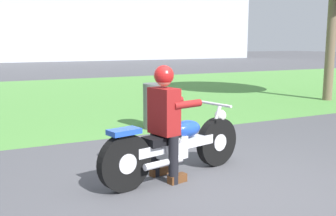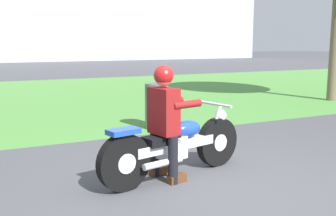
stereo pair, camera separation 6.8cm
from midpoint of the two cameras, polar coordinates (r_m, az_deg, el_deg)
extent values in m
plane|color=#4C4C51|center=(4.57, 7.96, -12.11)|extent=(120.00, 120.00, 0.00)
cube|color=#549342|center=(12.88, -15.53, 1.62)|extent=(60.00, 12.00, 0.01)
cylinder|color=black|center=(5.45, 6.72, -4.87)|extent=(0.67, 0.26, 0.66)
cylinder|color=silver|center=(5.45, 6.72, -4.87)|extent=(0.26, 0.19, 0.23)
cylinder|color=black|center=(4.53, -6.72, -7.87)|extent=(0.67, 0.26, 0.66)
cylinder|color=silver|center=(4.53, -6.72, -7.87)|extent=(0.26, 0.19, 0.23)
cube|color=silver|center=(4.93, 0.65, -5.38)|extent=(1.20, 0.40, 0.12)
cube|color=silver|center=(4.91, 0.20, -5.70)|extent=(0.37, 0.31, 0.28)
ellipsoid|color=#1E47B2|center=(5.01, 2.23, -3.05)|extent=(0.48, 0.33, 0.22)
cube|color=black|center=(4.77, -1.37, -4.64)|extent=(0.48, 0.33, 0.10)
cube|color=#1E47B2|center=(4.43, -6.81, -3.40)|extent=(0.40, 0.28, 0.06)
cylinder|color=silver|center=(5.36, 6.40, -2.37)|extent=(0.26, 0.10, 0.53)
cylinder|color=silver|center=(5.28, 6.08, 0.65)|extent=(0.18, 0.65, 0.04)
sphere|color=white|center=(5.42, 7.23, -1.07)|extent=(0.16, 0.16, 0.16)
cylinder|color=silver|center=(4.69, -1.07, -7.96)|extent=(0.55, 0.20, 0.08)
cylinder|color=black|center=(4.99, -2.28, -6.64)|extent=(0.12, 0.12, 0.58)
cube|color=#593319|center=(5.10, -1.72, -9.12)|extent=(0.26, 0.15, 0.10)
cylinder|color=black|center=(4.72, 0.39, -7.57)|extent=(0.12, 0.12, 0.58)
cube|color=#593319|center=(4.83, 0.94, -10.17)|extent=(0.26, 0.15, 0.10)
cube|color=maroon|center=(4.73, -1.01, -0.45)|extent=(0.30, 0.42, 0.56)
cylinder|color=maroon|center=(4.98, -0.25, 0.99)|extent=(0.43, 0.18, 0.09)
cylinder|color=maroon|center=(4.73, 2.36, 0.53)|extent=(0.43, 0.18, 0.09)
sphere|color=#D8A884|center=(4.67, -1.02, 4.39)|extent=(0.20, 0.20, 0.20)
sphere|color=#B21919|center=(4.67, -1.02, 4.75)|extent=(0.24, 0.24, 0.24)
cylinder|color=brown|center=(12.46, 22.32, 8.35)|extent=(0.27, 0.27, 3.18)
cylinder|color=#595E5B|center=(7.73, -2.22, 0.28)|extent=(0.45, 0.45, 0.89)
camera|label=1|loc=(0.03, -90.39, -0.06)|focal=42.13mm
camera|label=2|loc=(0.03, 89.61, 0.06)|focal=42.13mm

